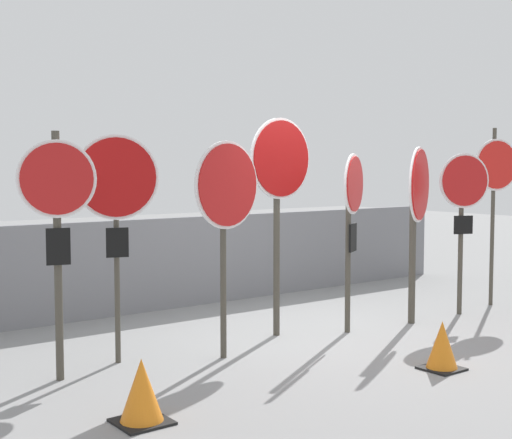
{
  "coord_description": "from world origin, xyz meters",
  "views": [
    {
      "loc": [
        -5.5,
        -6.1,
        1.93
      ],
      "look_at": [
        -0.88,
        0.0,
        1.38
      ],
      "focal_mm": 50.0,
      "sensor_mm": 36.0,
      "label": 1
    }
  ],
  "objects_px": {
    "traffic_cone_1": "(442,346)",
    "stop_sign_5": "(418,201)",
    "stop_sign_0": "(57,208)",
    "stop_sign_1": "(117,193)",
    "stop_sign_4": "(352,204)",
    "stop_sign_3": "(280,178)",
    "stop_sign_6": "(464,197)",
    "stop_sign_7": "(496,178)",
    "stop_sign_2": "(227,199)",
    "traffic_cone_0": "(142,391)"
  },
  "relations": [
    {
      "from": "stop_sign_4",
      "to": "stop_sign_5",
      "type": "relative_size",
      "value": 0.96
    },
    {
      "from": "stop_sign_4",
      "to": "traffic_cone_0",
      "type": "distance_m",
      "value": 3.79
    },
    {
      "from": "stop_sign_3",
      "to": "stop_sign_2",
      "type": "bearing_deg",
      "value": -162.62
    },
    {
      "from": "traffic_cone_0",
      "to": "traffic_cone_1",
      "type": "bearing_deg",
      "value": -8.67
    },
    {
      "from": "stop_sign_1",
      "to": "stop_sign_4",
      "type": "distance_m",
      "value": 2.82
    },
    {
      "from": "stop_sign_1",
      "to": "stop_sign_7",
      "type": "relative_size",
      "value": 0.91
    },
    {
      "from": "traffic_cone_1",
      "to": "traffic_cone_0",
      "type": "bearing_deg",
      "value": 171.33
    },
    {
      "from": "stop_sign_0",
      "to": "stop_sign_5",
      "type": "bearing_deg",
      "value": 11.06
    },
    {
      "from": "stop_sign_0",
      "to": "stop_sign_7",
      "type": "distance_m",
      "value": 6.23
    },
    {
      "from": "stop_sign_2",
      "to": "stop_sign_3",
      "type": "distance_m",
      "value": 1.15
    },
    {
      "from": "stop_sign_6",
      "to": "stop_sign_7",
      "type": "xyz_separation_m",
      "value": [
        0.88,
        0.12,
        0.24
      ]
    },
    {
      "from": "stop_sign_1",
      "to": "stop_sign_2",
      "type": "relative_size",
      "value": 1.02
    },
    {
      "from": "stop_sign_1",
      "to": "stop_sign_4",
      "type": "height_order",
      "value": "stop_sign_1"
    },
    {
      "from": "traffic_cone_0",
      "to": "stop_sign_7",
      "type": "bearing_deg",
      "value": 10.63
    },
    {
      "from": "stop_sign_2",
      "to": "traffic_cone_1",
      "type": "xyz_separation_m",
      "value": [
        1.42,
        -1.56,
        -1.39
      ]
    },
    {
      "from": "stop_sign_7",
      "to": "traffic_cone_1",
      "type": "distance_m",
      "value": 3.87
    },
    {
      "from": "stop_sign_4",
      "to": "stop_sign_0",
      "type": "bearing_deg",
      "value": 146.97
    },
    {
      "from": "stop_sign_0",
      "to": "stop_sign_6",
      "type": "height_order",
      "value": "stop_sign_0"
    },
    {
      "from": "stop_sign_0",
      "to": "stop_sign_7",
      "type": "bearing_deg",
      "value": 13.44
    },
    {
      "from": "stop_sign_5",
      "to": "traffic_cone_1",
      "type": "bearing_deg",
      "value": -159.88
    },
    {
      "from": "traffic_cone_1",
      "to": "stop_sign_5",
      "type": "bearing_deg",
      "value": 47.13
    },
    {
      "from": "traffic_cone_0",
      "to": "stop_sign_6",
      "type": "bearing_deg",
      "value": 11.06
    },
    {
      "from": "stop_sign_2",
      "to": "stop_sign_6",
      "type": "height_order",
      "value": "stop_sign_2"
    },
    {
      "from": "stop_sign_0",
      "to": "traffic_cone_0",
      "type": "relative_size",
      "value": 4.55
    },
    {
      "from": "stop_sign_3",
      "to": "traffic_cone_1",
      "type": "relative_size",
      "value": 5.29
    },
    {
      "from": "stop_sign_4",
      "to": "traffic_cone_1",
      "type": "xyz_separation_m",
      "value": [
        -0.4,
        -1.63,
        -1.28
      ]
    },
    {
      "from": "stop_sign_1",
      "to": "traffic_cone_0",
      "type": "height_order",
      "value": "stop_sign_1"
    },
    {
      "from": "stop_sign_4",
      "to": "stop_sign_6",
      "type": "height_order",
      "value": "stop_sign_6"
    },
    {
      "from": "stop_sign_5",
      "to": "stop_sign_0",
      "type": "bearing_deg",
      "value": 148.37
    },
    {
      "from": "stop_sign_6",
      "to": "stop_sign_7",
      "type": "height_order",
      "value": "stop_sign_7"
    },
    {
      "from": "stop_sign_5",
      "to": "traffic_cone_1",
      "type": "distance_m",
      "value": 2.41
    },
    {
      "from": "stop_sign_0",
      "to": "traffic_cone_0",
      "type": "height_order",
      "value": "stop_sign_0"
    },
    {
      "from": "stop_sign_0",
      "to": "stop_sign_2",
      "type": "height_order",
      "value": "stop_sign_0"
    },
    {
      "from": "stop_sign_7",
      "to": "stop_sign_6",
      "type": "bearing_deg",
      "value": -156.22
    },
    {
      "from": "stop_sign_2",
      "to": "stop_sign_4",
      "type": "bearing_deg",
      "value": -9.6
    },
    {
      "from": "stop_sign_0",
      "to": "stop_sign_5",
      "type": "relative_size",
      "value": 1.03
    },
    {
      "from": "stop_sign_7",
      "to": "traffic_cone_0",
      "type": "bearing_deg",
      "value": -153.66
    },
    {
      "from": "stop_sign_3",
      "to": "stop_sign_7",
      "type": "bearing_deg",
      "value": -12.03
    },
    {
      "from": "stop_sign_6",
      "to": "traffic_cone_1",
      "type": "bearing_deg",
      "value": -125.53
    },
    {
      "from": "stop_sign_5",
      "to": "stop_sign_7",
      "type": "relative_size",
      "value": 0.88
    },
    {
      "from": "stop_sign_2",
      "to": "stop_sign_6",
      "type": "distance_m",
      "value": 3.7
    },
    {
      "from": "stop_sign_4",
      "to": "traffic_cone_1",
      "type": "distance_m",
      "value": 2.11
    },
    {
      "from": "stop_sign_3",
      "to": "stop_sign_5",
      "type": "bearing_deg",
      "value": -21.88
    },
    {
      "from": "stop_sign_2",
      "to": "stop_sign_1",
      "type": "bearing_deg",
      "value": 141.47
    },
    {
      "from": "traffic_cone_1",
      "to": "stop_sign_2",
      "type": "bearing_deg",
      "value": 132.24
    },
    {
      "from": "traffic_cone_1",
      "to": "stop_sign_6",
      "type": "bearing_deg",
      "value": 33.05
    },
    {
      "from": "stop_sign_3",
      "to": "stop_sign_4",
      "type": "distance_m",
      "value": 0.92
    },
    {
      "from": "stop_sign_3",
      "to": "traffic_cone_1",
      "type": "distance_m",
      "value": 2.59
    },
    {
      "from": "stop_sign_5",
      "to": "stop_sign_3",
      "type": "bearing_deg",
      "value": 136.71
    },
    {
      "from": "stop_sign_5",
      "to": "stop_sign_7",
      "type": "xyz_separation_m",
      "value": [
        1.78,
        0.12,
        0.27
      ]
    }
  ]
}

